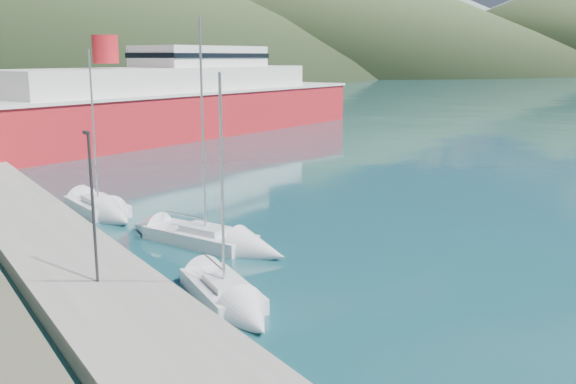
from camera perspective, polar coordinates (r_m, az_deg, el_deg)
quay at (r=38.29m, az=-21.63°, el=-2.95°), size 5.00×88.00×0.80m
lamp_posts at (r=27.34m, az=-17.61°, el=-0.45°), size 0.15×47.06×6.06m
sailboat_near at (r=25.23m, az=-4.60°, el=-10.01°), size 2.93×7.12×9.93m
sailboat_mid at (r=32.93m, az=-5.14°, el=-4.66°), size 5.33×8.90×12.48m
sailboat_far at (r=40.81m, az=-15.74°, el=-1.78°), size 2.93×7.68×11.07m
ferry at (r=80.71m, az=-10.65°, el=7.61°), size 64.02×35.73×12.61m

